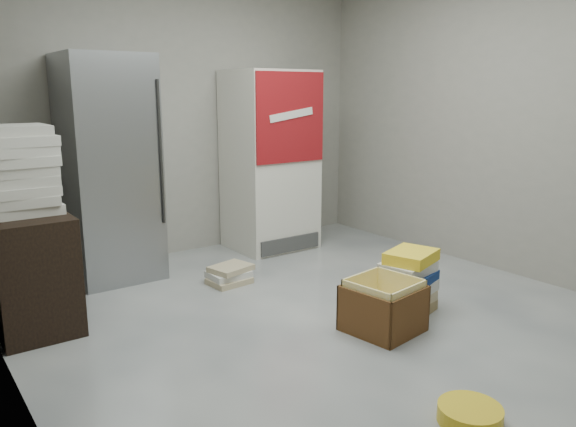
{
  "coord_description": "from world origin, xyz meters",
  "views": [
    {
      "loc": [
        -2.44,
        -2.6,
        1.61
      ],
      "look_at": [
        -0.06,
        0.7,
        0.71
      ],
      "focal_mm": 35.0,
      "sensor_mm": 36.0,
      "label": 1
    }
  ],
  "objects_px": {
    "wood_shelf": "(30,271)",
    "cardboard_box": "(383,310)",
    "steel_fridge": "(109,169)",
    "coke_cooler": "(270,161)",
    "phonebook_stack_main": "(409,282)"
  },
  "relations": [
    {
      "from": "steel_fridge",
      "to": "wood_shelf",
      "type": "xyz_separation_m",
      "value": [
        -0.83,
        -0.73,
        -0.55
      ]
    },
    {
      "from": "steel_fridge",
      "to": "coke_cooler",
      "type": "height_order",
      "value": "steel_fridge"
    },
    {
      "from": "phonebook_stack_main",
      "to": "cardboard_box",
      "type": "height_order",
      "value": "phonebook_stack_main"
    },
    {
      "from": "coke_cooler",
      "to": "wood_shelf",
      "type": "relative_size",
      "value": 2.25
    },
    {
      "from": "wood_shelf",
      "to": "cardboard_box",
      "type": "bearing_deg",
      "value": -37.77
    },
    {
      "from": "wood_shelf",
      "to": "phonebook_stack_main",
      "type": "xyz_separation_m",
      "value": [
        2.3,
        -1.35,
        -0.17
      ]
    },
    {
      "from": "phonebook_stack_main",
      "to": "coke_cooler",
      "type": "bearing_deg",
      "value": 75.42
    },
    {
      "from": "coke_cooler",
      "to": "cardboard_box",
      "type": "bearing_deg",
      "value": -104.55
    },
    {
      "from": "cardboard_box",
      "to": "steel_fridge",
      "type": "bearing_deg",
      "value": 107.57
    },
    {
      "from": "steel_fridge",
      "to": "coke_cooler",
      "type": "bearing_deg",
      "value": -0.18
    },
    {
      "from": "wood_shelf",
      "to": "coke_cooler",
      "type": "bearing_deg",
      "value": 16.28
    },
    {
      "from": "wood_shelf",
      "to": "cardboard_box",
      "type": "xyz_separation_m",
      "value": [
        1.91,
        -1.48,
        -0.25
      ]
    },
    {
      "from": "steel_fridge",
      "to": "wood_shelf",
      "type": "relative_size",
      "value": 2.37
    },
    {
      "from": "steel_fridge",
      "to": "cardboard_box",
      "type": "xyz_separation_m",
      "value": [
        1.08,
        -2.21,
        -0.8
      ]
    },
    {
      "from": "phonebook_stack_main",
      "to": "cardboard_box",
      "type": "relative_size",
      "value": 0.91
    }
  ]
}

